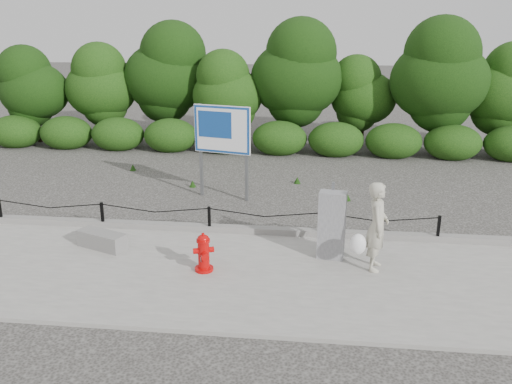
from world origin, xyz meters
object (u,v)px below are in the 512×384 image
object	(u,v)px
pedestrian	(376,228)
concrete_block	(102,240)
utility_cabinet	(332,225)
advertising_sign	(222,134)
fire_hydrant	(204,253)

from	to	relation	value
pedestrian	concrete_block	xyz separation A→B (m)	(-5.58, 0.34, -0.67)
pedestrian	utility_cabinet	distance (m)	0.93
utility_cabinet	advertising_sign	world-z (taller)	advertising_sign
concrete_block	advertising_sign	size ratio (longest dim) A/B	0.43
fire_hydrant	pedestrian	xyz separation A→B (m)	(3.23, 0.47, 0.48)
fire_hydrant	concrete_block	xyz separation A→B (m)	(-2.35, 0.81, -0.19)
fire_hydrant	utility_cabinet	distance (m)	2.59
utility_cabinet	advertising_sign	size ratio (longest dim) A/B	0.61
fire_hydrant	pedestrian	bearing A→B (deg)	-12.22
fire_hydrant	concrete_block	world-z (taller)	fire_hydrant
concrete_block	fire_hydrant	bearing A→B (deg)	-19.01
concrete_block	advertising_sign	world-z (taller)	advertising_sign
pedestrian	advertising_sign	distance (m)	5.54
pedestrian	advertising_sign	size ratio (longest dim) A/B	0.69
fire_hydrant	advertising_sign	world-z (taller)	advertising_sign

